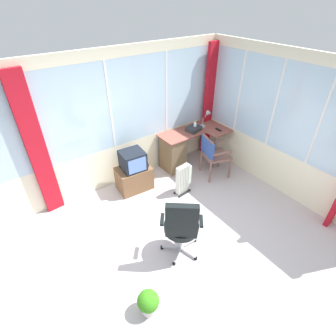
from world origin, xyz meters
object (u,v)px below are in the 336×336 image
Objects in this scene: tv_remote at (218,130)px; space_heater at (184,179)px; tv_on_stand at (134,173)px; spray_bottle at (195,126)px; desk at (176,151)px; wooden_armchair at (212,152)px; paper_tray at (194,129)px; desk_lamp at (208,116)px; office_chair at (181,225)px; potted_plant at (148,302)px.

space_heater is at bearing -160.52° from tv_remote.
tv_on_stand is 0.96m from space_heater.
spray_bottle is 1.26m from space_heater.
desk is 0.78m from wooden_armchair.
paper_tray reaches higher than tv_on_stand.
space_heater is (-0.83, -0.72, -0.51)m from paper_tray.
desk is 1.00m from desk_lamp.
tv_on_stand reaches higher than desk.
paper_tray is at bearing 45.89° from office_chair.
space_heater is at bearing -138.93° from paper_tray.
paper_tray is (-0.37, 0.00, -0.20)m from desk_lamp.
potted_plant is (-2.15, -2.28, -0.23)m from desk.
office_chair reaches higher than potted_plant.
desk is 2.28m from office_chair.
tv_on_stand is (-1.89, -0.06, -0.65)m from desk_lamp.
tv_remote is at bearing 18.74° from space_heater.
tv_on_stand reaches higher than space_heater.
paper_tray is at bearing 148.03° from tv_remote.
desk_lamp is 1.71× the size of spray_bottle.
spray_bottle is 0.35× the size of space_heater.
paper_tray is at bearing 179.32° from desk_lamp.
desk_lamp is at bearing 30.86° from space_heater.
desk is at bearing 46.67° from potted_plant.
space_heater is at bearing 40.85° from potted_plant.
space_heater is (-1.27, -0.43, -0.48)m from tv_remote.
paper_tray reaches higher than space_heater.
office_chair is 1.74× the size of space_heater.
desk is 3.89× the size of desk_lamp.
office_chair reaches higher than desk.
spray_bottle is 0.24× the size of wooden_armchair.
tv_remote is 0.53m from paper_tray.
wooden_armchair is (-0.41, -0.61, -0.44)m from desk_lamp.
desk_lamp is at bearing 40.36° from office_chair.
potted_plant is (-2.54, -1.62, -0.38)m from wooden_armchair.
tv_on_stand is at bearing 174.25° from tv_remote.
paper_tray is 0.49× the size of space_heater.
tv_on_stand is at bearing 82.19° from office_chair.
tv_on_stand is 2.43m from potted_plant.
office_chair is (-1.76, -1.81, -0.21)m from paper_tray.
desk_lamp reaches higher than tv_remote.
wooden_armchair is (-0.04, -0.61, -0.25)m from paper_tray.
desk is 3.14m from potted_plant.
tv_remote is 1.43m from space_heater.
desk is at bearing 121.05° from wooden_armchair.
desk_lamp is 0.36m from spray_bottle.
space_heater is (-0.78, -0.10, -0.26)m from wooden_armchair.
desk_lamp is 1.23× the size of paper_tray.
paper_tray is 1.21m from space_heater.
desk_lamp reaches higher than spray_bottle.
office_chair is at bearing -97.81° from tv_on_stand.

